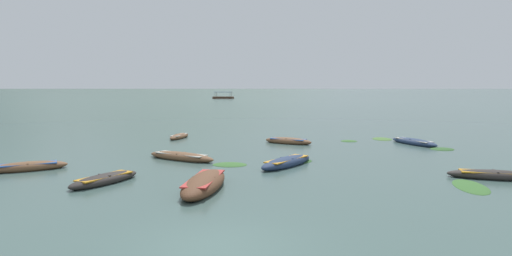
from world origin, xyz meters
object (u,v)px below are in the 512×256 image
at_px(rowboat_3, 179,136).
at_px(rowboat_4, 496,175).
at_px(rowboat_0, 105,179).
at_px(rowboat_6, 181,157).
at_px(rowboat_5, 204,184).
at_px(rowboat_1, 288,141).
at_px(rowboat_8, 287,162).
at_px(rowboat_2, 28,167).
at_px(rowboat_7, 414,142).
at_px(ferry_0, 223,97).

bearing_deg(rowboat_3, rowboat_4, -37.77).
height_order(rowboat_0, rowboat_6, rowboat_6).
distance_m(rowboat_3, rowboat_5, 16.88).
distance_m(rowboat_1, rowboat_8, 8.44).
relative_size(rowboat_1, rowboat_5, 0.80).
relative_size(rowboat_2, rowboat_4, 0.87).
distance_m(rowboat_3, rowboat_8, 13.78).
bearing_deg(rowboat_2, rowboat_1, 38.78).
bearing_deg(rowboat_3, rowboat_1, -16.69).
relative_size(rowboat_5, rowboat_8, 1.11).
xyz_separation_m(rowboat_1, rowboat_6, (-6.11, -6.97, -0.00)).
bearing_deg(rowboat_7, rowboat_3, 171.85).
relative_size(rowboat_1, rowboat_3, 1.15).
bearing_deg(ferry_0, rowboat_4, -76.92).
height_order(rowboat_1, rowboat_6, rowboat_1).
bearing_deg(rowboat_4, rowboat_0, -173.96).
xyz_separation_m(rowboat_4, ferry_0, (-29.20, 125.63, 0.30)).
relative_size(rowboat_0, rowboat_1, 0.96).
height_order(rowboat_6, rowboat_7, rowboat_6).
bearing_deg(rowboat_4, rowboat_7, 90.16).
distance_m(rowboat_0, rowboat_5, 4.46).
xyz_separation_m(rowboat_2, rowboat_3, (4.30, 12.88, -0.02)).
bearing_deg(rowboat_7, rowboat_0, -142.77).
height_order(rowboat_2, rowboat_5, rowboat_5).
bearing_deg(rowboat_3, rowboat_8, -52.98).
distance_m(rowboat_0, rowboat_4, 16.99).
distance_m(rowboat_6, rowboat_7, 16.56).
bearing_deg(ferry_0, rowboat_5, -82.59).
xyz_separation_m(rowboat_4, rowboat_7, (-0.03, 11.03, 0.01)).
bearing_deg(rowboat_4, rowboat_8, 164.59).
distance_m(rowboat_4, rowboat_6, 15.54).
bearing_deg(rowboat_3, rowboat_0, -87.92).
bearing_deg(rowboat_2, ferry_0, 93.41).
bearing_deg(rowboat_2, rowboat_6, 26.42).
distance_m(rowboat_3, rowboat_7, 17.60).
distance_m(rowboat_3, ferry_0, 112.72).
xyz_separation_m(rowboat_2, rowboat_6, (6.73, 3.35, 0.00)).
bearing_deg(rowboat_8, ferry_0, 99.25).
distance_m(rowboat_2, rowboat_7, 24.08).
bearing_deg(rowboat_5, rowboat_1, 75.14).
relative_size(rowboat_0, rowboat_8, 0.85).
distance_m(rowboat_2, rowboat_6, 7.52).
height_order(rowboat_2, rowboat_4, rowboat_2).
relative_size(rowboat_1, rowboat_4, 0.90).
bearing_deg(rowboat_6, rowboat_2, -153.58).
bearing_deg(rowboat_2, rowboat_3, 71.54).
height_order(rowboat_4, ferry_0, ferry_0).
xyz_separation_m(rowboat_0, rowboat_3, (-0.56, 15.31, -0.01)).
bearing_deg(rowboat_7, rowboat_4, -89.84).
relative_size(rowboat_2, rowboat_7, 0.84).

